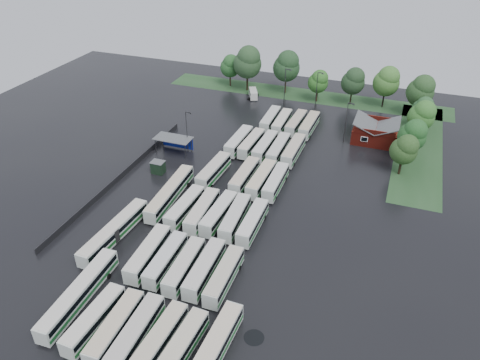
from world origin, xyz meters
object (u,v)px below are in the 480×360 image
(artic_bus_west_a, at_px, (79,293))
(minibus, at_px, (253,93))
(brick_building, at_px, (375,134))
(artic_bus_east, at_px, (208,360))

(artic_bus_west_a, xyz_separation_m, minibus, (-1.83, 80.78, -0.44))
(brick_building, distance_m, artic_bus_east, 70.39)
(artic_bus_west_a, xyz_separation_m, artic_bus_east, (21.38, -3.80, 0.05))
(brick_building, xyz_separation_m, artic_bus_east, (-11.85, -69.39, -0.10))
(brick_building, distance_m, minibus, 38.21)
(artic_bus_west_a, bearing_deg, artic_bus_east, -12.01)
(artic_bus_east, relative_size, minibus, 3.06)
(artic_bus_east, bearing_deg, artic_bus_west_a, 171.57)
(artic_bus_east, distance_m, minibus, 87.71)
(brick_building, height_order, artic_bus_west_a, brick_building)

